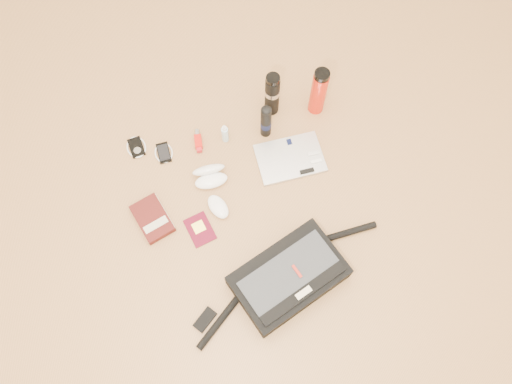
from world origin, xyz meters
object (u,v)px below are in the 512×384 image
at_px(laptop, 290,158).
at_px(thermos_red, 319,92).
at_px(book, 153,219).
at_px(thermos_black, 272,94).
at_px(messenger_bag, 288,278).

height_order(laptop, thermos_red, thermos_red).
bearing_deg(laptop, book, -168.74).
bearing_deg(thermos_black, book, -150.87).
height_order(messenger_bag, laptop, messenger_bag).
height_order(messenger_bag, thermos_red, thermos_red).
xyz_separation_m(laptop, thermos_red, (0.20, 0.22, 0.13)).
xyz_separation_m(laptop, thermos_black, (0.00, 0.27, 0.12)).
bearing_deg(book, laptop, -6.18).
relative_size(thermos_black, thermos_red, 0.93).
distance_m(messenger_bag, thermos_red, 0.84).
bearing_deg(laptop, thermos_black, 92.85).
relative_size(laptop, thermos_red, 1.11).
distance_m(messenger_bag, laptop, 0.55).
relative_size(messenger_bag, laptop, 2.82).
distance_m(messenger_bag, book, 0.63).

